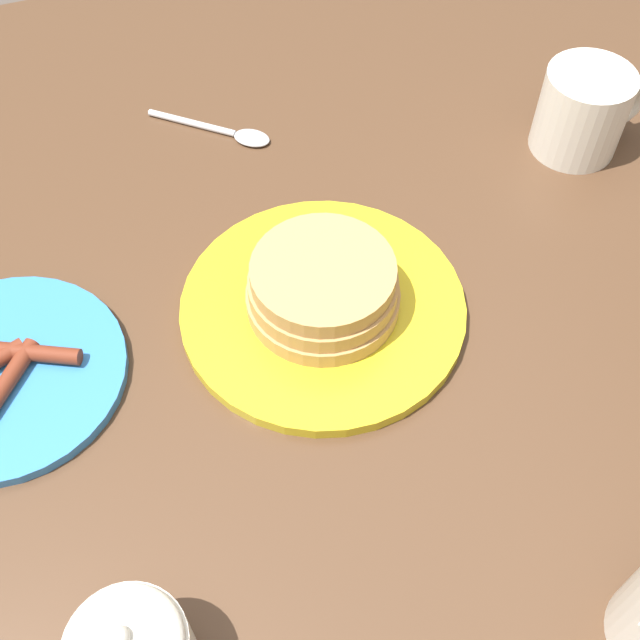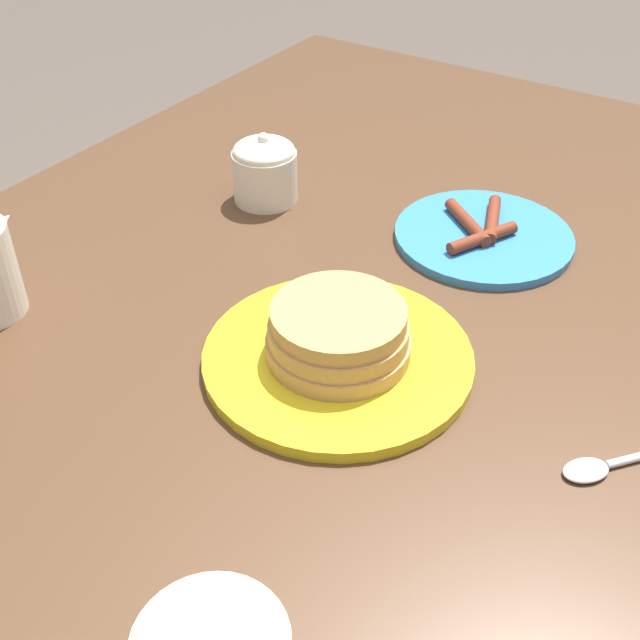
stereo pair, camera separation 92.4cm
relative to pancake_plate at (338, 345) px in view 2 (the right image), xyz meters
The scene contains 5 objects.
dining_table 0.12m from the pancake_plate, 142.20° to the left, with size 1.44×1.09×0.73m.
pancake_plate is the anchor object (origin of this frame).
side_plate_bacon 0.27m from the pancake_plate, behind, with size 0.20×0.20×0.02m.
sugar_bowl 0.32m from the pancake_plate, 131.76° to the right, with size 0.08×0.08×0.09m.
spoon 0.25m from the pancake_plate, 93.20° to the left, with size 0.12×0.10×0.01m.
Camera 2 is at (0.51, 0.27, 1.21)m, focal length 45.00 mm.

